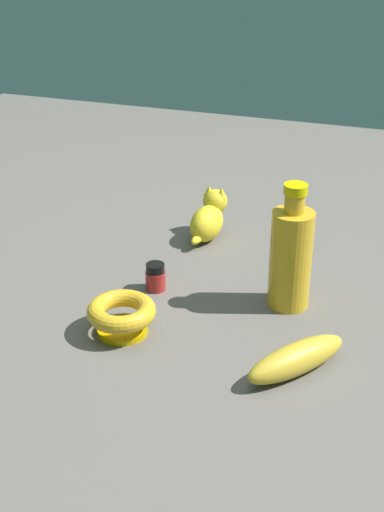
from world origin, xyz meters
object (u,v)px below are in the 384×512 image
(banana, at_px, (296,359))
(bowl, at_px, (122,314))
(nail_polish_jar, at_px, (156,277))
(bottle_tall, at_px, (291,255))
(cat_figurine, at_px, (209,218))

(banana, bearing_deg, bowl, 124.49)
(nail_polish_jar, bearing_deg, banana, -29.33)
(nail_polish_jar, bearing_deg, bottle_tall, 7.00)
(bowl, bearing_deg, nail_polish_jar, 90.20)
(bowl, distance_m, nail_polish_jar, 0.14)
(bottle_tall, xyz_separation_m, cat_figurine, (-0.19, 0.19, -0.05))
(nail_polish_jar, xyz_separation_m, banana, (0.27, -0.15, -0.00))
(nail_polish_jar, relative_size, cat_figurine, 0.37)
(banana, distance_m, cat_figurine, 0.44)
(bowl, height_order, bottle_tall, bottle_tall)
(bottle_tall, bearing_deg, nail_polish_jar, -173.00)
(bowl, distance_m, banana, 0.27)
(nail_polish_jar, bearing_deg, cat_figurine, 83.98)
(nail_polish_jar, relative_size, banana, 0.28)
(banana, bearing_deg, bottle_tall, 52.69)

